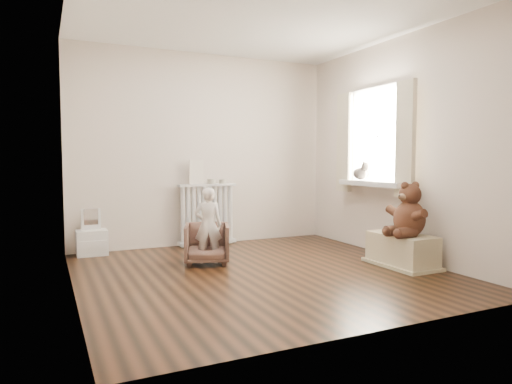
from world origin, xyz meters
name	(u,v)px	position (x,y,z in m)	size (l,w,h in m)	color
floor	(261,272)	(0.00, 0.00, 0.00)	(3.60, 3.60, 0.01)	black
ceiling	(261,15)	(0.00, 0.00, 2.60)	(3.60, 3.60, 0.01)	white
back_wall	(204,150)	(0.00, 1.80, 1.30)	(3.60, 0.02, 2.60)	beige
front_wall	(380,138)	(0.00, -1.80, 1.30)	(3.60, 0.02, 2.60)	beige
left_wall	(70,143)	(-1.80, 0.00, 1.30)	(0.02, 3.60, 2.60)	beige
right_wall	(399,148)	(1.80, 0.00, 1.30)	(0.02, 3.60, 2.60)	beige
window	(379,136)	(1.76, 0.30, 1.45)	(0.03, 0.90, 1.10)	white
window_sill	(373,183)	(1.67, 0.30, 0.87)	(0.22, 1.10, 0.06)	silver
curtain_left	(406,139)	(1.65, -0.27, 1.39)	(0.06, 0.26, 1.30)	beige
curtain_right	(344,143)	(1.65, 0.87, 1.39)	(0.06, 0.26, 1.30)	beige
radiator	(207,217)	(-0.01, 1.68, 0.39)	(0.79, 0.15, 0.84)	silver
paper_doll	(197,172)	(-0.15, 1.68, 1.00)	(0.19, 0.02, 0.32)	beige
tin_a	(211,181)	(0.06, 1.68, 0.87)	(0.11, 0.11, 0.07)	#A59E8C
tin_b	(223,182)	(0.22, 1.68, 0.86)	(0.10, 0.10, 0.06)	#A59E8C
toy_vanity	(92,233)	(-1.50, 1.65, 0.28)	(0.36, 0.26, 0.56)	silver
armchair	(207,243)	(-0.38, 0.63, 0.23)	(0.48, 0.50, 0.45)	brown
child	(208,225)	(-0.38, 0.58, 0.44)	(0.31, 0.20, 0.84)	silver
toy_bench	(402,248)	(1.52, -0.39, 0.20)	(0.40, 0.75, 0.35)	beige
teddy_bear	(410,206)	(1.50, -0.51, 0.67)	(0.46, 0.36, 0.57)	#351C12
plush_cat	(361,173)	(1.66, 0.52, 1.00)	(0.17, 0.28, 0.24)	slate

